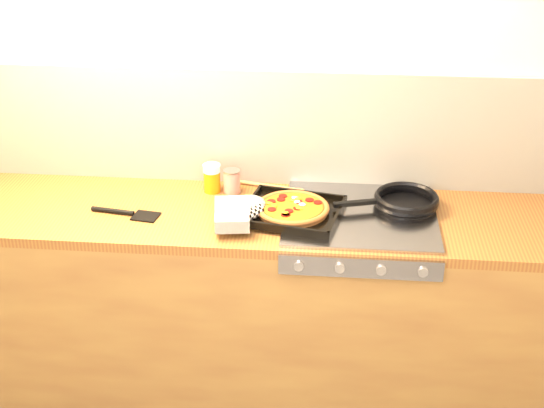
# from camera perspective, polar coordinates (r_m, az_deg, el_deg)

# --- Properties ---
(room_shell) EXTENTS (3.20, 3.20, 3.20)m
(room_shell) POSITION_cam_1_polar(r_m,az_deg,el_deg) (3.20, -1.28, 5.74)
(room_shell) COLOR white
(room_shell) RESTS_ON ground
(counter_run) EXTENTS (3.20, 0.62, 0.90)m
(counter_run) POSITION_cam_1_polar(r_m,az_deg,el_deg) (3.27, -1.72, -7.61)
(counter_run) COLOR olive
(counter_run) RESTS_ON ground
(stovetop) EXTENTS (0.60, 0.56, 0.02)m
(stovetop) POSITION_cam_1_polar(r_m,az_deg,el_deg) (3.02, 6.65, -0.87)
(stovetop) COLOR #949499
(stovetop) RESTS_ON counter_run
(pizza_on_tray) EXTENTS (0.52, 0.41, 0.06)m
(pizza_on_tray) POSITION_cam_1_polar(r_m,az_deg,el_deg) (2.97, 0.30, -0.43)
(pizza_on_tray) COLOR black
(pizza_on_tray) RESTS_ON stovetop
(frying_pan) EXTENTS (0.46, 0.32, 0.04)m
(frying_pan) POSITION_cam_1_polar(r_m,az_deg,el_deg) (3.09, 9.97, 0.24)
(frying_pan) COLOR black
(frying_pan) RESTS_ON stovetop
(tomato_can) EXTENTS (0.09, 0.09, 0.10)m
(tomato_can) POSITION_cam_1_polar(r_m,az_deg,el_deg) (3.19, -3.04, 1.71)
(tomato_can) COLOR #AB0D12
(tomato_can) RESTS_ON counter_run
(juice_glass) EXTENTS (0.08, 0.08, 0.12)m
(juice_glass) POSITION_cam_1_polar(r_m,az_deg,el_deg) (3.20, -4.55, 1.97)
(juice_glass) COLOR orange
(juice_glass) RESTS_ON counter_run
(wooden_spoon) EXTENTS (0.30, 0.10, 0.02)m
(wooden_spoon) POSITION_cam_1_polar(r_m,az_deg,el_deg) (3.22, 0.52, 1.26)
(wooden_spoon) COLOR #A06F44
(wooden_spoon) RESTS_ON counter_run
(black_spatula) EXTENTS (0.29, 0.10, 0.02)m
(black_spatula) POSITION_cam_1_polar(r_m,az_deg,el_deg) (3.07, -10.91, -0.68)
(black_spatula) COLOR black
(black_spatula) RESTS_ON counter_run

